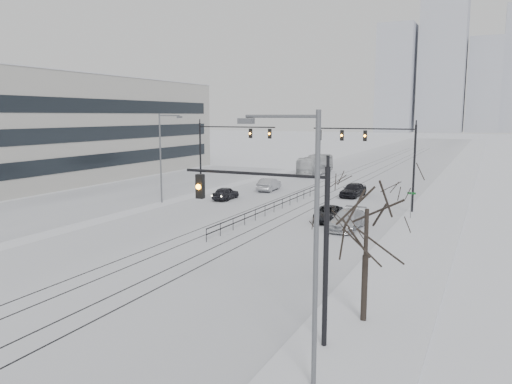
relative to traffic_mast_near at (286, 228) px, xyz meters
name	(u,v)px	position (x,y,z in m)	size (l,w,h in m)	color
road	(355,177)	(-10.79, 54.00, -4.55)	(22.00, 260.00, 0.02)	silver
sidewalk_east	(455,181)	(2.71, 54.00, -4.48)	(5.00, 260.00, 0.16)	silver
curb	(436,180)	(0.26, 54.00, -4.50)	(0.10, 260.00, 0.12)	gray
parking_strip	(135,191)	(-30.79, 29.00, -4.55)	(14.00, 60.00, 0.03)	silver
tram_rails	(310,196)	(-10.79, 34.00, -4.54)	(5.30, 180.00, 0.01)	black
office_building	(23,129)	(-48.76, 29.00, 2.50)	(20.20, 62.20, 14.11)	#B8B6AE
skyline	(470,72)	(-5.77, 267.63, 26.08)	(96.00, 48.00, 72.00)	#A8ACB8
traffic_mast_near	(286,228)	(0.00, 0.00, 0.00)	(6.10, 0.37, 7.00)	black
traffic_mast_ne	(377,149)	(-2.64, 29.00, 1.20)	(9.60, 0.37, 8.00)	black
traffic_mast_nw	(224,146)	(-19.31, 30.00, 1.01)	(9.10, 0.37, 8.00)	black
street_light_east	(307,234)	(1.91, -3.00, 0.65)	(2.73, 0.25, 9.00)	#595B60
street_light_west	(163,152)	(-22.99, 24.00, 0.65)	(2.73, 0.25, 9.00)	#595B60
bare_tree	(367,221)	(2.41, 3.00, -0.07)	(4.40, 4.40, 6.10)	black
median_fence	(274,207)	(-10.79, 24.00, -4.04)	(0.06, 24.00, 1.00)	black
street_sign	(411,201)	(1.01, 26.00, -2.96)	(0.70, 0.06, 2.40)	#595B60
sedan_sb_inner	(226,193)	(-18.20, 28.30, -3.88)	(1.60, 3.98, 1.36)	black
sedan_sb_outer	(269,185)	(-16.58, 35.99, -3.82)	(1.58, 4.53, 1.49)	#98999F
sedan_nb_front	(329,214)	(-5.16, 22.51, -3.93)	(2.11, 4.58, 1.27)	black
sedan_nb_right	(347,220)	(-2.95, 20.26, -3.82)	(2.07, 5.08, 1.47)	silver
sedan_nb_far	(353,190)	(-6.49, 35.84, -3.79)	(1.83, 4.55, 1.55)	black
box_truck	(315,165)	(-16.89, 53.89, -3.13)	(2.41, 10.28, 2.86)	silver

